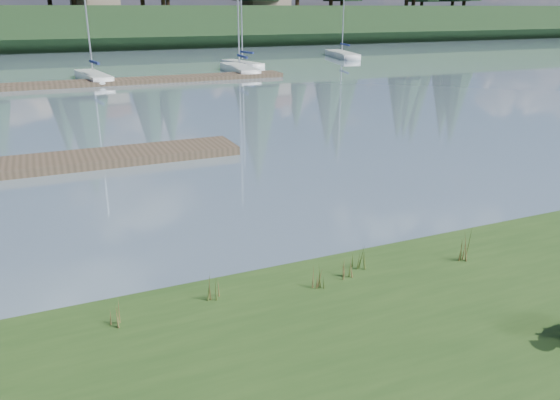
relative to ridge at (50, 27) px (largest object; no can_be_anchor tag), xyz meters
name	(u,v)px	position (x,y,z in m)	size (l,w,h in m)	color
ground	(77,86)	(0.00, -43.00, -2.50)	(200.00, 200.00, 0.00)	#819CAD
ridge	(50,27)	(0.00, 0.00, 0.00)	(200.00, 20.00, 5.00)	black
dock_far	(107,82)	(2.00, -43.00, -2.35)	(26.00, 2.20, 0.30)	#4C3D2C
sailboat_bg_2	(91,75)	(1.26, -40.09, -2.17)	(2.27, 7.25, 10.81)	white
sailboat_bg_3	(237,68)	(12.88, -39.48, -2.18)	(2.14, 7.99, 11.62)	white
sailboat_bg_4	(239,64)	(14.27, -36.15, -2.17)	(2.35, 6.18, 9.16)	white
sailboat_bg_5	(340,54)	(28.05, -29.91, -2.18)	(3.69, 8.90, 12.40)	white
weed_0	(214,288)	(-0.12, -75.24, -1.94)	(0.17, 0.14, 0.50)	#475B23
weed_1	(318,278)	(1.70, -75.61, -1.96)	(0.17, 0.14, 0.46)	#475B23
weed_2	(359,257)	(2.77, -75.23, -1.92)	(0.17, 0.14, 0.54)	#475B23
weed_3	(113,315)	(-1.82, -75.45, -1.95)	(0.17, 0.14, 0.48)	#475B23
weed_4	(347,268)	(2.38, -75.45, -1.97)	(0.17, 0.14, 0.42)	#475B23
weed_5	(463,247)	(4.84, -75.75, -1.85)	(0.17, 0.14, 0.71)	#475B23
mud_lip	(211,295)	(0.00, -74.60, -2.43)	(60.00, 0.50, 0.14)	#33281C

